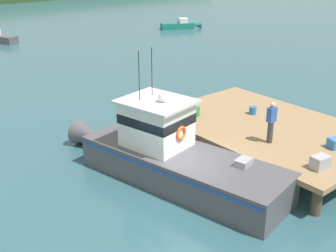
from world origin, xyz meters
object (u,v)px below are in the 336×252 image
(deckhand_by_the_boat, at_px, (271,122))
(bait_bucket, at_px, (253,110))
(moored_boat_outer_mooring, at_px, (180,25))
(crate_single_by_cleat, at_px, (192,112))
(crate_stack_near_edge, at_px, (320,162))
(main_fishing_boat, at_px, (170,154))

(deckhand_by_the_boat, bearing_deg, bait_bucket, 51.77)
(bait_bucket, height_order, moored_boat_outer_mooring, bait_bucket)
(deckhand_by_the_boat, relative_size, moored_boat_outer_mooring, 0.38)
(bait_bucket, xyz_separation_m, deckhand_by_the_boat, (-1.90, -2.41, 0.69))
(crate_single_by_cleat, height_order, deckhand_by_the_boat, deckhand_by_the_boat)
(crate_single_by_cleat, relative_size, moored_boat_outer_mooring, 0.14)
(crate_stack_near_edge, xyz_separation_m, bait_bucket, (2.32, 4.84, -0.06))
(main_fishing_boat, distance_m, moored_boat_outer_mooring, 32.56)
(moored_boat_outer_mooring, bearing_deg, crate_single_by_cleat, -130.44)
(main_fishing_boat, height_order, bait_bucket, main_fishing_boat)
(deckhand_by_the_boat, bearing_deg, crate_single_by_cleat, 96.75)
(main_fishing_boat, bearing_deg, deckhand_by_the_boat, -30.04)
(crate_stack_near_edge, height_order, bait_bucket, crate_stack_near_edge)
(main_fishing_boat, xyz_separation_m, deckhand_by_the_boat, (3.35, -1.93, 1.05))
(crate_single_by_cleat, distance_m, bait_bucket, 2.77)
(crate_stack_near_edge, bearing_deg, moored_boat_outer_mooring, 56.47)
(bait_bucket, bearing_deg, crate_single_by_cleat, 148.44)
(main_fishing_boat, height_order, crate_stack_near_edge, main_fishing_boat)
(crate_stack_near_edge, xyz_separation_m, moored_boat_outer_mooring, (18.90, 28.51, -1.04))
(main_fishing_boat, distance_m, bait_bucket, 5.28)
(bait_bucket, bearing_deg, deckhand_by_the_boat, -128.23)
(crate_single_by_cleat, relative_size, deckhand_by_the_boat, 0.37)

